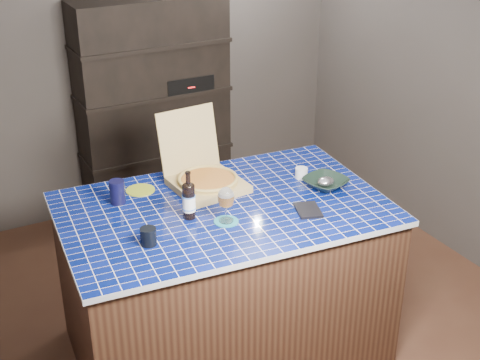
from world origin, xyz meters
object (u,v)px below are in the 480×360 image
kitchen_island (224,280)px  pizza_box (206,178)px  mead_bottle (189,200)px  dvd_case (308,210)px  bowl (326,183)px  wine_glass (226,198)px

kitchen_island → pizza_box: bearing=90.8°
mead_bottle → dvd_case: (0.61, -0.24, -0.10)m
kitchen_island → pizza_box: (0.02, 0.27, 0.55)m
mead_bottle → dvd_case: bearing=-21.8°
pizza_box → bowl: 0.71m
dvd_case → mead_bottle: bearing=176.2°
mead_bottle → dvd_case: 0.66m
pizza_box → mead_bottle: size_ratio=1.80×
wine_glass → bowl: bearing=7.3°
kitchen_island → bowl: (0.64, -0.08, 0.52)m
dvd_case → bowl: (0.25, 0.20, 0.02)m
mead_bottle → bowl: bearing=-3.1°
pizza_box → wine_glass: pizza_box is taller
dvd_case → bowl: bearing=56.0°
mead_bottle → wine_glass: size_ratio=1.37×
bowl → mead_bottle: bearing=176.9°
pizza_box → wine_glass: size_ratio=2.47×
bowl → dvd_case: bearing=-142.0°
wine_glass → mead_bottle: bearing=138.4°
kitchen_island → mead_bottle: mead_bottle is taller
kitchen_island → mead_bottle: size_ratio=6.90×
mead_bottle → wine_glass: (0.15, -0.14, 0.03)m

